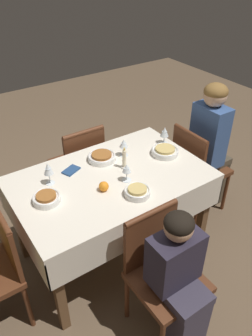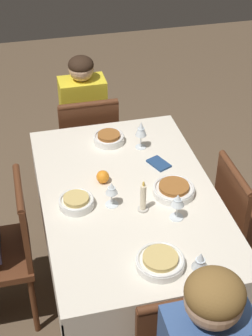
% 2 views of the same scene
% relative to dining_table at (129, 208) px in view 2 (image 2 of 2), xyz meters
% --- Properties ---
extents(ground_plane, '(8.00, 8.00, 0.00)m').
position_rel_dining_table_xyz_m(ground_plane, '(0.00, 0.00, -0.67)').
color(ground_plane, brown).
extents(dining_table, '(1.38, 0.88, 0.77)m').
position_rel_dining_table_xyz_m(dining_table, '(0.00, 0.00, 0.00)').
color(dining_table, silver).
rests_on(dining_table, ground_plane).
extents(chair_west, '(0.41, 0.41, 0.88)m').
position_rel_dining_table_xyz_m(chair_west, '(-0.91, -0.06, -0.18)').
color(chair_west, '#562D19').
rests_on(chair_west, ground_plane).
extents(chair_south, '(0.41, 0.41, 0.88)m').
position_rel_dining_table_xyz_m(chair_south, '(-0.05, -0.66, -0.18)').
color(chair_south, '#562D19').
rests_on(chair_south, ground_plane).
extents(chair_north, '(0.41, 0.41, 0.88)m').
position_rel_dining_table_xyz_m(chair_north, '(0.08, 0.66, -0.18)').
color(chair_north, '#562D19').
rests_on(chair_north, ground_plane).
extents(person_child_yellow, '(0.33, 0.30, 1.08)m').
position_rel_dining_table_xyz_m(person_child_yellow, '(-1.07, -0.06, -0.08)').
color(person_child_yellow, '#383342').
rests_on(person_child_yellow, ground_plane).
extents(bowl_east, '(0.21, 0.21, 0.06)m').
position_rel_dining_table_xyz_m(bowl_east, '(0.51, 0.01, 0.13)').
color(bowl_east, white).
rests_on(bowl_east, dining_table).
extents(wine_glass_east, '(0.07, 0.07, 0.15)m').
position_rel_dining_table_xyz_m(wine_glass_east, '(0.61, 0.15, 0.20)').
color(wine_glass_east, white).
rests_on(wine_glass_east, dining_table).
extents(bowl_west, '(0.18, 0.18, 0.06)m').
position_rel_dining_table_xyz_m(bowl_west, '(-0.48, -0.00, 0.13)').
color(bowl_west, white).
rests_on(bowl_west, dining_table).
extents(wine_glass_west, '(0.06, 0.06, 0.17)m').
position_rel_dining_table_xyz_m(wine_glass_west, '(-0.39, 0.17, 0.22)').
color(wine_glass_west, white).
rests_on(wine_glass_west, dining_table).
extents(bowl_south, '(0.17, 0.17, 0.06)m').
position_rel_dining_table_xyz_m(bowl_south, '(0.04, -0.27, 0.13)').
color(bowl_south, white).
rests_on(bowl_south, dining_table).
extents(wine_glass_south, '(0.07, 0.07, 0.14)m').
position_rel_dining_table_xyz_m(wine_glass_south, '(0.07, -0.10, 0.20)').
color(wine_glass_south, white).
rests_on(wine_glass_south, dining_table).
extents(bowl_north, '(0.21, 0.21, 0.06)m').
position_rel_dining_table_xyz_m(bowl_north, '(0.06, 0.22, 0.13)').
color(bowl_north, white).
rests_on(bowl_north, dining_table).
extents(wine_glass_north, '(0.07, 0.07, 0.14)m').
position_rel_dining_table_xyz_m(wine_glass_north, '(0.23, 0.18, 0.20)').
color(wine_glass_north, white).
rests_on(wine_glass_north, dining_table).
extents(candle_centerpiece, '(0.05, 0.05, 0.17)m').
position_rel_dining_table_xyz_m(candle_centerpiece, '(0.14, 0.04, 0.17)').
color(candle_centerpiece, beige).
rests_on(candle_centerpiece, dining_table).
extents(orange_fruit, '(0.07, 0.07, 0.07)m').
position_rel_dining_table_xyz_m(orange_fruit, '(-0.12, -0.11, 0.14)').
color(orange_fruit, orange).
rests_on(orange_fruit, dining_table).
extents(napkin_red_folded, '(0.15, 0.12, 0.01)m').
position_rel_dining_table_xyz_m(napkin_red_folded, '(-0.20, 0.22, 0.11)').
color(napkin_red_folded, navy).
rests_on(napkin_red_folded, dining_table).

